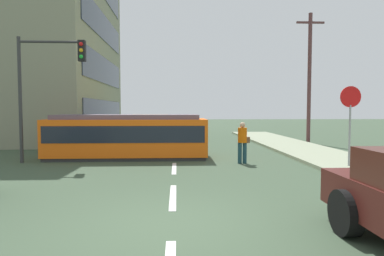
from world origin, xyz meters
name	(u,v)px	position (x,y,z in m)	size (l,w,h in m)	color
ground_plane	(175,154)	(0.00, 10.00, 0.00)	(120.00, 120.00, 0.00)	#3A4D37
sidewalk_curb_right	(353,165)	(6.80, 6.00, 0.07)	(3.20, 36.00, 0.14)	gray
lane_stripe_1	(173,197)	(0.00, 2.00, 0.01)	(0.16, 2.40, 0.01)	silver
lane_stripe_2	(174,168)	(0.00, 6.00, 0.01)	(0.16, 2.40, 0.01)	silver
lane_stripe_3	(175,144)	(0.00, 14.84, 0.01)	(0.16, 2.40, 0.01)	silver
lane_stripe_4	(176,136)	(0.00, 20.84, 0.01)	(0.16, 2.40, 0.01)	silver
streetcar_tram	(128,135)	(-2.10, 8.84, 1.01)	(7.03, 2.57, 1.96)	orange
city_bus	(148,127)	(-1.75, 15.09, 1.07)	(2.66, 5.67, 1.86)	gold
pedestrian_crossing	(243,140)	(2.75, 6.99, 0.94)	(0.51, 0.36, 1.67)	#193B44
parked_sedan_mid	(77,137)	(-5.59, 12.80, 0.62)	(2.01, 4.20, 1.19)	#AD0D12
parked_sedan_far	(106,130)	(-5.24, 19.04, 0.62)	(2.01, 4.52, 1.19)	silver
stop_sign	(350,109)	(6.35, 5.46, 2.19)	(0.76, 0.07, 2.88)	gray
traffic_light_mast	(46,75)	(-5.20, 7.56, 3.57)	(2.72, 0.33, 5.11)	#333333
utility_pole_mid	(309,76)	(8.68, 14.88, 4.36)	(1.80, 0.24, 8.36)	brown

